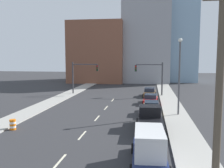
# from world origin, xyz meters

# --- Properties ---
(sidewalk_left) EXTENTS (2.77, 89.63, 0.14)m
(sidewalk_left) POSITION_xyz_m (-8.61, 44.82, 0.07)
(sidewalk_left) COLOR #9E9B93
(sidewalk_left) RESTS_ON ground
(sidewalk_right) EXTENTS (2.77, 89.63, 0.14)m
(sidewalk_right) POSITION_xyz_m (8.61, 44.82, 0.07)
(sidewalk_right) COLOR #9E9B93
(sidewalk_right) RESTS_ON ground
(lane_stripe_at_8m) EXTENTS (0.16, 2.40, 0.01)m
(lane_stripe_at_8m) POSITION_xyz_m (0.00, 8.09, 0.00)
(lane_stripe_at_8m) COLOR beige
(lane_stripe_at_8m) RESTS_ON ground
(lane_stripe_at_14m) EXTENTS (0.16, 2.40, 0.01)m
(lane_stripe_at_14m) POSITION_xyz_m (0.00, 13.51, 0.00)
(lane_stripe_at_14m) COLOR beige
(lane_stripe_at_14m) RESTS_ON ground
(lane_stripe_at_20m) EXTENTS (0.16, 2.40, 0.01)m
(lane_stripe_at_20m) POSITION_xyz_m (0.00, 19.51, 0.00)
(lane_stripe_at_20m) COLOR beige
(lane_stripe_at_20m) RESTS_ON ground
(lane_stripe_at_25m) EXTENTS (0.16, 2.40, 0.01)m
(lane_stripe_at_25m) POSITION_xyz_m (0.00, 25.07, 0.00)
(lane_stripe_at_25m) COLOR beige
(lane_stripe_at_25m) RESTS_ON ground
(lane_stripe_at_31m) EXTENTS (0.16, 2.40, 0.01)m
(lane_stripe_at_31m) POSITION_xyz_m (0.00, 31.05, 0.00)
(lane_stripe_at_31m) COLOR beige
(lane_stripe_at_31m) RESTS_ON ground
(building_brick_left) EXTENTS (14.00, 16.00, 15.56)m
(building_brick_left) POSITION_xyz_m (-8.08, 60.86, 7.78)
(building_brick_left) COLOR brown
(building_brick_left) RESTS_ON ground
(building_office_center) EXTENTS (12.00, 20.00, 21.13)m
(building_office_center) POSITION_xyz_m (4.45, 64.86, 10.56)
(building_office_center) COLOR #99999E
(building_office_center) RESTS_ON ground
(building_glass_right) EXTENTS (13.00, 20.00, 28.13)m
(building_glass_right) POSITION_xyz_m (11.21, 68.86, 14.07)
(building_glass_right) COLOR #8CADC6
(building_glass_right) RESTS_ON ground
(traffic_signal_left) EXTENTS (4.75, 0.35, 5.72)m
(traffic_signal_left) POSITION_xyz_m (-6.52, 36.20, 3.76)
(traffic_signal_left) COLOR #38383D
(traffic_signal_left) RESTS_ON ground
(traffic_signal_right) EXTENTS (4.75, 0.35, 5.72)m
(traffic_signal_right) POSITION_xyz_m (6.24, 36.20, 3.76)
(traffic_signal_right) COLOR #38383D
(traffic_signal_right) RESTS_ON ground
(utility_pole_right_near) EXTENTS (1.60, 0.32, 9.78)m
(utility_pole_right_near) POSITION_xyz_m (8.48, 4.39, 5.02)
(utility_pole_right_near) COLOR brown
(utility_pole_right_near) RESTS_ON ground
(traffic_barrel) EXTENTS (0.56, 0.56, 0.95)m
(traffic_barrel) POSITION_xyz_m (-6.72, 14.14, 0.47)
(traffic_barrel) COLOR orange
(traffic_barrel) RESTS_ON ground
(street_lamp) EXTENTS (0.44, 0.44, 8.68)m
(street_lamp) POSITION_xyz_m (8.86, 22.10, 5.01)
(street_lamp) COLOR #4C4C51
(street_lamp) RESTS_ON ground
(box_truck_navy) EXTENTS (2.46, 5.53, 2.29)m
(box_truck_navy) POSITION_xyz_m (5.65, 8.40, 1.07)
(box_truck_navy) COLOR #141E47
(box_truck_navy) RESTS_ON ground
(pickup_truck_black) EXTENTS (2.62, 6.25, 2.09)m
(pickup_truck_black) POSITION_xyz_m (5.68, 15.98, 0.85)
(pickup_truck_black) COLOR black
(pickup_truck_black) RESTS_ON ground
(sedan_tan) EXTENTS (2.12, 4.76, 1.51)m
(sedan_tan) POSITION_xyz_m (5.83, 22.41, 0.68)
(sedan_tan) COLOR tan
(sedan_tan) RESTS_ON ground
(sedan_red) EXTENTS (2.30, 4.35, 1.36)m
(sedan_red) POSITION_xyz_m (5.77, 28.98, 0.62)
(sedan_red) COLOR red
(sedan_red) RESTS_ON ground
(sedan_brown) EXTENTS (2.28, 4.68, 1.44)m
(sedan_brown) POSITION_xyz_m (5.61, 35.48, 0.66)
(sedan_brown) COLOR brown
(sedan_brown) RESTS_ON ground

